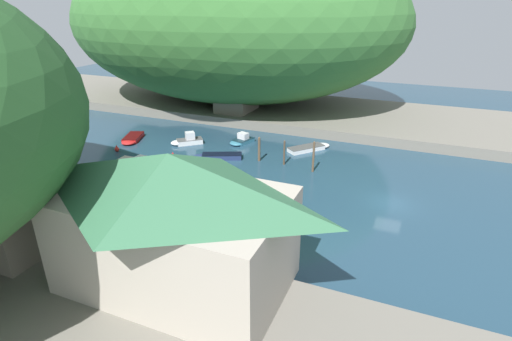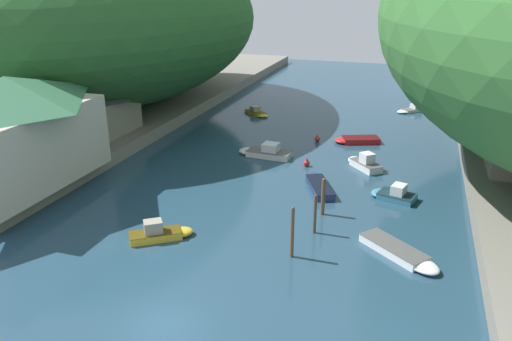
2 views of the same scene
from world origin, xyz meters
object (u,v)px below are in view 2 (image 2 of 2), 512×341
at_px(boathouse_shed, 102,109).
at_px(person_on_quay, 32,176).
at_px(boat_white_cruiser, 413,109).
at_px(channel_buoy_near, 317,139).
at_px(boat_yellow_tender, 393,194).
at_px(boat_cabin_cruiser, 257,112).
at_px(boat_moored_right, 161,233).
at_px(boat_far_right_bank, 318,184).
at_px(waterfront_building, 13,129).
at_px(boat_far_upstream, 265,152).
at_px(boat_mid_channel, 355,140).
at_px(boat_near_quay, 364,163).
at_px(channel_buoy_far, 307,163).
at_px(boat_open_rowboat, 402,254).

bearing_deg(boathouse_shed, person_on_quay, -77.58).
relative_size(boat_white_cruiser, channel_buoy_near, 5.56).
bearing_deg(boat_yellow_tender, boat_cabin_cruiser, 56.30).
bearing_deg(channel_buoy_near, boat_moored_right, -103.14).
bearing_deg(boat_moored_right, boat_far_right_bank, 109.79).
bearing_deg(person_on_quay, waterfront_building, 52.39).
distance_m(waterfront_building, boat_far_upstream, 24.14).
bearing_deg(boat_cabin_cruiser, boat_far_upstream, 61.58).
bearing_deg(channel_buoy_near, boat_far_upstream, -122.92).
xyz_separation_m(boat_white_cruiser, boat_mid_channel, (-5.84, -17.00, -0.01)).
xyz_separation_m(boat_moored_right, boat_mid_channel, (10.37, 27.22, -0.14)).
height_order(boat_near_quay, boat_cabin_cruiser, boat_near_quay).
bearing_deg(channel_buoy_near, boat_far_right_bank, -78.22).
xyz_separation_m(boathouse_shed, channel_buoy_far, (23.13, 0.50, -3.84)).
height_order(boat_yellow_tender, boat_far_right_bank, boat_yellow_tender).
relative_size(boat_far_upstream, boat_far_right_bank, 0.95).
xyz_separation_m(boathouse_shed, boat_far_right_bank, (25.31, -4.48, -3.89)).
height_order(waterfront_building, boathouse_shed, waterfront_building).
distance_m(boat_open_rowboat, channel_buoy_near, 25.88).
xyz_separation_m(boat_near_quay, boat_cabin_cruiser, (-16.50, 16.39, -0.19)).
bearing_deg(boat_cabin_cruiser, boat_mid_channel, 100.95).
bearing_deg(boat_cabin_cruiser, boat_yellow_tender, 81.35).
relative_size(boat_yellow_tender, channel_buoy_near, 4.58).
distance_m(boat_near_quay, channel_buoy_near, 9.28).
bearing_deg(boat_yellow_tender, boat_near_quay, 41.60).
xyz_separation_m(boat_far_right_bank, person_on_quay, (-21.98, -10.65, 2.09)).
bearing_deg(boat_far_upstream, boathouse_shed, 101.00).
distance_m(boat_far_upstream, boat_cabin_cruiser, 17.19).
relative_size(boat_near_quay, channel_buoy_far, 4.55).
height_order(boat_white_cruiser, boat_far_right_bank, boat_white_cruiser).
bearing_deg(boat_mid_channel, boat_moored_right, 138.01).
relative_size(boathouse_shed, boat_yellow_tender, 2.12).
bearing_deg(boat_yellow_tender, waterfront_building, 123.23).
bearing_deg(waterfront_building, boat_far_right_bank, 22.77).
relative_size(waterfront_building, boat_far_right_bank, 2.41).
distance_m(waterfront_building, boat_open_rowboat, 32.07).
bearing_deg(channel_buoy_near, boat_yellow_tender, -55.85).
relative_size(boat_open_rowboat, boat_yellow_tender, 1.43).
bearing_deg(boat_white_cruiser, boat_cabin_cruiser, 66.23).
distance_m(boathouse_shed, boat_cabin_cruiser, 22.29).
xyz_separation_m(boathouse_shed, boat_near_quay, (28.62, 1.90, -3.70)).
xyz_separation_m(boat_far_upstream, channel_buoy_far, (4.95, -1.70, -0.08)).
height_order(boat_near_quay, boat_white_cruiser, boat_near_quay).
distance_m(boat_white_cruiser, person_on_quay, 51.22).
bearing_deg(channel_buoy_far, boathouse_shed, -178.75).
bearing_deg(boat_far_right_bank, boat_white_cruiser, 52.31).
height_order(boat_white_cruiser, person_on_quay, person_on_quay).
bearing_deg(person_on_quay, boat_mid_channel, -58.49).
relative_size(boat_white_cruiser, boat_open_rowboat, 0.85).
bearing_deg(boathouse_shed, boat_near_quay, 3.80).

